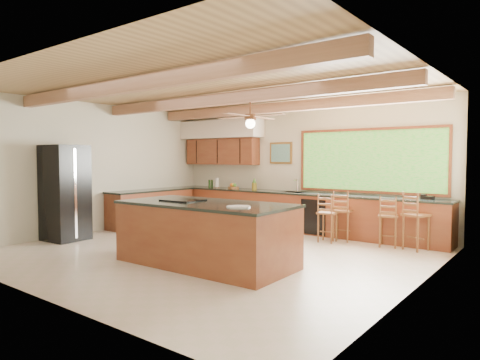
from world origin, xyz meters
The scene contains 9 objects.
ground centered at (0.00, 0.00, 0.00)m, with size 7.20×7.20×0.00m, color beige.
room_shell centered at (-0.17, 0.65, 2.21)m, with size 7.27×6.54×3.02m.
counter_run centered at (-0.82, 2.52, 0.46)m, with size 7.12×3.10×1.23m.
island centered at (0.53, -0.76, 0.51)m, with size 2.94×1.44×1.03m.
refrigerator centered at (-3.21, -1.02, 1.00)m, with size 0.83×0.81×2.00m.
bar_stool_a centered at (1.45, 2.39, 0.62)m, with size 0.43×0.43×1.04m.
bar_stool_b centered at (1.26, 2.09, 0.59)m, with size 0.39×0.39×1.00m.
bar_stool_c centered at (2.41, 2.38, 0.60)m, with size 0.44×0.44×1.01m.
bar_stool_d centered at (2.92, 2.39, 0.65)m, with size 0.51×0.51×1.10m.
Camera 1 is at (5.16, -5.86, 1.74)m, focal length 32.00 mm.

